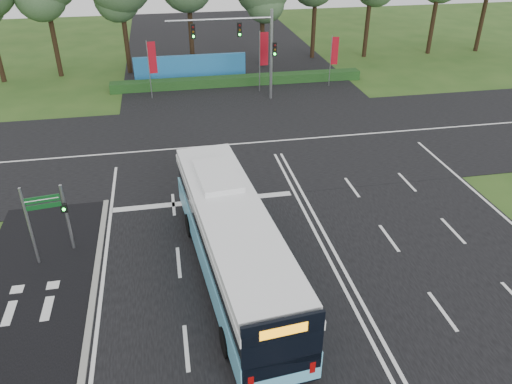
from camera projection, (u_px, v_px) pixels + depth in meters
ground at (322, 246)px, 23.09m from camera, size 120.00×120.00×0.00m
road_main at (322, 246)px, 23.08m from camera, size 20.00×120.00×0.04m
road_cross at (268, 142)px, 33.30m from camera, size 120.00×14.00×0.05m
bike_path at (23, 330)px, 18.49m from camera, size 5.00×18.00×0.06m
kerb_strip at (90, 321)px, 18.87m from camera, size 0.25×18.00×0.12m
city_bus at (233, 241)px, 20.31m from camera, size 3.82×12.89×3.65m
pedestrian_signal at (67, 216)px, 21.99m from camera, size 0.27×0.41×3.35m
street_sign at (36, 216)px, 20.89m from camera, size 1.48×0.28×3.82m
banner_flag_left at (151, 61)px, 39.44m from camera, size 0.69×0.13×4.67m
banner_flag_mid at (263, 53)px, 40.86m from camera, size 0.74×0.08×5.03m
banner_flag_right at (334, 54)px, 42.29m from camera, size 0.64×0.11×4.33m
traffic_light_gantry at (249, 42)px, 38.27m from camera, size 8.41×0.28×7.00m
hedge at (239, 81)px, 43.77m from camera, size 22.00×1.20×0.80m
blue_hoarding at (190, 67)px, 44.90m from camera, size 10.00×0.30×2.20m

